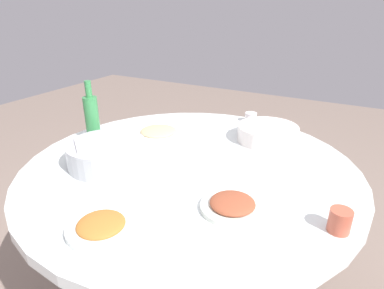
{
  "coord_description": "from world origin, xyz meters",
  "views": [
    {
      "loc": [
        -1.05,
        -0.58,
        1.36
      ],
      "look_at": [
        0.06,
        0.02,
        0.81
      ],
      "focal_mm": 30.62,
      "sensor_mm": 36.0,
      "label": 1
    }
  ],
  "objects_px": {
    "rice_bowl": "(107,153)",
    "dish_stirfry": "(232,205)",
    "round_dining_table": "(190,191)",
    "dish_noodles": "(159,133)",
    "green_bottle": "(91,118)",
    "dish_tofu_braise": "(101,227)",
    "tea_cup_far": "(340,221)",
    "soup_bowl": "(268,134)",
    "tea_cup_near": "(251,117)"
  },
  "relations": [
    {
      "from": "dish_stirfry",
      "to": "tea_cup_far",
      "type": "distance_m",
      "value": 0.32
    },
    {
      "from": "dish_stirfry",
      "to": "dish_noodles",
      "type": "height_order",
      "value": "dish_stirfry"
    },
    {
      "from": "round_dining_table",
      "to": "green_bottle",
      "type": "bearing_deg",
      "value": 90.39
    },
    {
      "from": "tea_cup_near",
      "to": "green_bottle",
      "type": "bearing_deg",
      "value": 137.25
    },
    {
      "from": "round_dining_table",
      "to": "green_bottle",
      "type": "relative_size",
      "value": 4.68
    },
    {
      "from": "round_dining_table",
      "to": "dish_stirfry",
      "type": "height_order",
      "value": "dish_stirfry"
    },
    {
      "from": "round_dining_table",
      "to": "dish_stirfry",
      "type": "xyz_separation_m",
      "value": [
        -0.21,
        -0.27,
        0.14
      ]
    },
    {
      "from": "rice_bowl",
      "to": "tea_cup_near",
      "type": "distance_m",
      "value": 0.84
    },
    {
      "from": "tea_cup_near",
      "to": "dish_tofu_braise",
      "type": "bearing_deg",
      "value": 176.64
    },
    {
      "from": "soup_bowl",
      "to": "tea_cup_far",
      "type": "relative_size",
      "value": 4.38
    },
    {
      "from": "dish_noodles",
      "to": "green_bottle",
      "type": "bearing_deg",
      "value": 130.71
    },
    {
      "from": "rice_bowl",
      "to": "tea_cup_near",
      "type": "height_order",
      "value": "rice_bowl"
    },
    {
      "from": "round_dining_table",
      "to": "dish_stirfry",
      "type": "bearing_deg",
      "value": -128.07
    },
    {
      "from": "round_dining_table",
      "to": "dish_tofu_braise",
      "type": "distance_m",
      "value": 0.52
    },
    {
      "from": "dish_tofu_braise",
      "to": "green_bottle",
      "type": "distance_m",
      "value": 0.71
    },
    {
      "from": "dish_noodles",
      "to": "tea_cup_far",
      "type": "relative_size",
      "value": 3.18
    },
    {
      "from": "soup_bowl",
      "to": "tea_cup_near",
      "type": "bearing_deg",
      "value": 36.14
    },
    {
      "from": "green_bottle",
      "to": "tea_cup_far",
      "type": "relative_size",
      "value": 4.05
    },
    {
      "from": "rice_bowl",
      "to": "tea_cup_far",
      "type": "bearing_deg",
      "value": -90.4
    },
    {
      "from": "rice_bowl",
      "to": "dish_noodles",
      "type": "distance_m",
      "value": 0.36
    },
    {
      "from": "round_dining_table",
      "to": "tea_cup_far",
      "type": "distance_m",
      "value": 0.63
    },
    {
      "from": "green_bottle",
      "to": "tea_cup_near",
      "type": "xyz_separation_m",
      "value": [
        0.62,
        -0.57,
        -0.09
      ]
    },
    {
      "from": "soup_bowl",
      "to": "green_bottle",
      "type": "relative_size",
      "value": 1.08
    },
    {
      "from": "rice_bowl",
      "to": "tea_cup_near",
      "type": "bearing_deg",
      "value": -23.83
    },
    {
      "from": "dish_stirfry",
      "to": "tea_cup_far",
      "type": "xyz_separation_m",
      "value": [
        0.05,
        -0.31,
        0.02
      ]
    },
    {
      "from": "dish_stirfry",
      "to": "dish_noodles",
      "type": "bearing_deg",
      "value": 53.7
    },
    {
      "from": "dish_tofu_braise",
      "to": "tea_cup_near",
      "type": "height_order",
      "value": "tea_cup_near"
    },
    {
      "from": "tea_cup_near",
      "to": "tea_cup_far",
      "type": "height_order",
      "value": "tea_cup_far"
    },
    {
      "from": "dish_stirfry",
      "to": "dish_tofu_braise",
      "type": "height_order",
      "value": "dish_stirfry"
    },
    {
      "from": "round_dining_table",
      "to": "rice_bowl",
      "type": "distance_m",
      "value": 0.38
    },
    {
      "from": "round_dining_table",
      "to": "tea_cup_far",
      "type": "relative_size",
      "value": 18.98
    },
    {
      "from": "round_dining_table",
      "to": "dish_tofu_braise",
      "type": "bearing_deg",
      "value": 177.77
    },
    {
      "from": "dish_stirfry",
      "to": "green_bottle",
      "type": "relative_size",
      "value": 0.71
    },
    {
      "from": "round_dining_table",
      "to": "rice_bowl",
      "type": "xyz_separation_m",
      "value": [
        -0.16,
        0.3,
        0.18
      ]
    },
    {
      "from": "rice_bowl",
      "to": "tea_cup_far",
      "type": "xyz_separation_m",
      "value": [
        -0.01,
        -0.88,
        -0.01
      ]
    },
    {
      "from": "dish_stirfry",
      "to": "tea_cup_far",
      "type": "bearing_deg",
      "value": -81.33
    },
    {
      "from": "rice_bowl",
      "to": "soup_bowl",
      "type": "distance_m",
      "value": 0.75
    },
    {
      "from": "soup_bowl",
      "to": "dish_noodles",
      "type": "distance_m",
      "value": 0.53
    },
    {
      "from": "round_dining_table",
      "to": "tea_cup_near",
      "type": "xyz_separation_m",
      "value": [
        0.61,
        -0.05,
        0.15
      ]
    },
    {
      "from": "rice_bowl",
      "to": "dish_stirfry",
      "type": "height_order",
      "value": "rice_bowl"
    },
    {
      "from": "dish_tofu_braise",
      "to": "tea_cup_far",
      "type": "relative_size",
      "value": 2.82
    },
    {
      "from": "dish_stirfry",
      "to": "dish_tofu_braise",
      "type": "distance_m",
      "value": 0.41
    },
    {
      "from": "rice_bowl",
      "to": "green_bottle",
      "type": "height_order",
      "value": "green_bottle"
    },
    {
      "from": "dish_stirfry",
      "to": "dish_tofu_braise",
      "type": "bearing_deg",
      "value": 134.07
    },
    {
      "from": "rice_bowl",
      "to": "dish_stirfry",
      "type": "bearing_deg",
      "value": -95.4
    },
    {
      "from": "tea_cup_far",
      "to": "dish_stirfry",
      "type": "bearing_deg",
      "value": 98.67
    },
    {
      "from": "round_dining_table",
      "to": "tea_cup_near",
      "type": "distance_m",
      "value": 0.63
    },
    {
      "from": "round_dining_table",
      "to": "tea_cup_near",
      "type": "height_order",
      "value": "tea_cup_near"
    },
    {
      "from": "dish_tofu_braise",
      "to": "tea_cup_near",
      "type": "bearing_deg",
      "value": -3.36
    },
    {
      "from": "dish_stirfry",
      "to": "tea_cup_far",
      "type": "height_order",
      "value": "tea_cup_far"
    }
  ]
}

